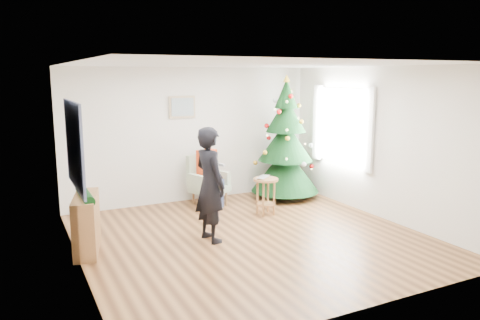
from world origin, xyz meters
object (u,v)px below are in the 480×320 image
stool (266,196)px  armchair (207,186)px  standing_man (210,185)px  console (87,223)px  christmas_tree (286,143)px

stool → armchair: (-0.66, 1.10, 0.01)m
standing_man → armchair: bearing=-29.8°
standing_man → console: standing_man is taller
stool → christmas_tree: bearing=43.0°
christmas_tree → console: 4.33m
console → standing_man: bearing=1.4°
armchair → stool: bearing=-78.4°
christmas_tree → console: bearing=-162.4°
standing_man → console: 1.82m
stool → armchair: armchair is taller
console → armchair: bearing=45.1°
standing_man → console: bearing=69.4°
stool → standing_man: size_ratio=0.38×
christmas_tree → stool: bearing=-137.0°
stool → armchair: size_ratio=0.69×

